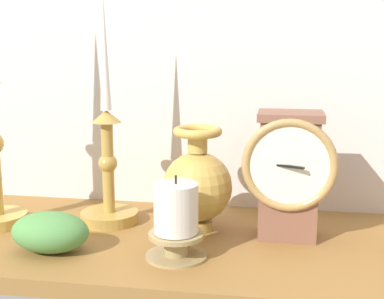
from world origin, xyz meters
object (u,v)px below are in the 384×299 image
Objects in this scene: candlestick_tall_left at (108,163)px; brass_vase_bulbous at (197,184)px; pillar_candle_front at (176,221)px; mantel_clock at (289,173)px.

brass_vase_bulbous is at bearing -4.56° from candlestick_tall_left.
candlestick_tall_left is at bearing 175.44° from brass_vase_bulbous.
brass_vase_bulbous is at bearing 84.46° from pillar_candle_front.
candlestick_tall_left reaches higher than pillar_candle_front.
mantel_clock is at bearing -4.84° from candlestick_tall_left.
mantel_clock is 19.21cm from pillar_candle_front.
pillar_candle_front is (-1.13, -11.69, -2.35)cm from brass_vase_bulbous.
brass_vase_bulbous reaches higher than pillar_candle_front.
mantel_clock is at bearing -5.14° from brass_vase_bulbous.
mantel_clock reaches higher than pillar_candle_front.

